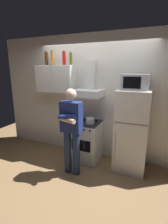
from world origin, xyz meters
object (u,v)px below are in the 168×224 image
(range_hood, at_px, (89,87))
(person_standing, at_px, (71,129))
(refrigerator, at_px, (132,131))
(bottle_liquor_amber, at_px, (52,58))
(stove_oven, at_px, (86,141))
(bottle_rum_dark, at_px, (47,59))
(bottle_soda_red, at_px, (64,58))
(microwave, at_px, (135,82))
(bottle_olive_oil, at_px, (71,59))
(cooking_pot, at_px, (90,121))
(upper_cabinet, at_px, (56,79))

(range_hood, xyz_separation_m, person_standing, (-0.05, -0.73, -0.70))
(refrigerator, height_order, bottle_liquor_amber, bottle_liquor_amber)
(person_standing, bearing_deg, range_hood, 86.09)
(stove_oven, xyz_separation_m, bottle_rum_dark, (-1.02, 0.11, 1.76))
(bottle_liquor_amber, relative_size, bottle_soda_red, 1.03)
(range_hood, bearing_deg, bottle_rum_dark, -179.28)
(microwave, height_order, bottle_rum_dark, bottle_rum_dark)
(bottle_olive_oil, distance_m, bottle_soda_red, 0.16)
(microwave, xyz_separation_m, person_standing, (-1.00, -0.62, -0.84))
(person_standing, xyz_separation_m, bottle_liquor_amber, (-0.81, 0.72, 1.30))
(cooking_pot, xyz_separation_m, bottle_soda_red, (-0.72, 0.27, 1.26))
(person_standing, distance_m, bottle_soda_red, 1.59)
(stove_oven, xyz_separation_m, bottle_soda_red, (-0.59, 0.15, 1.76))
(cooking_pot, bearing_deg, bottle_olive_oil, 154.09)
(range_hood, relative_size, bottle_olive_oil, 2.79)
(range_hood, bearing_deg, cooking_pot, -62.12)
(refrigerator, bearing_deg, bottle_liquor_amber, 176.53)
(person_standing, bearing_deg, microwave, 32.00)
(refrigerator, bearing_deg, cooking_pot, -171.68)
(range_hood, distance_m, cooking_pot, 0.72)
(upper_cabinet, bearing_deg, cooking_pot, -14.73)
(stove_oven, distance_m, bottle_soda_red, 1.86)
(upper_cabinet, relative_size, range_hood, 1.20)
(upper_cabinet, bearing_deg, microwave, -3.48)
(upper_cabinet, distance_m, person_standing, 1.35)
(upper_cabinet, height_order, bottle_rum_dark, bottle_rum_dark)
(person_standing, distance_m, bottle_liquor_amber, 1.69)
(range_hood, height_order, microwave, range_hood)
(microwave, distance_m, cooking_pot, 1.16)
(bottle_olive_oil, bearing_deg, refrigerator, -6.29)
(microwave, height_order, bottle_soda_red, bottle_soda_red)
(microwave, distance_m, bottle_olive_oil, 1.45)
(refrigerator, relative_size, bottle_rum_dark, 5.42)
(refrigerator, height_order, bottle_rum_dark, bottle_rum_dark)
(stove_oven, distance_m, microwave, 1.62)
(stove_oven, xyz_separation_m, bottle_liquor_amber, (-0.86, 0.11, 1.76))
(bottle_soda_red, bearing_deg, upper_cabinet, -172.94)
(stove_oven, relative_size, microwave, 1.82)
(bottle_liquor_amber, bearing_deg, upper_cabinet, 13.78)
(range_hood, xyz_separation_m, bottle_olive_oil, (-0.43, 0.03, 0.58))
(bottle_olive_oil, bearing_deg, person_standing, -63.40)
(range_hood, distance_m, refrigerator, 1.25)
(upper_cabinet, distance_m, microwave, 1.75)
(microwave, bearing_deg, refrigerator, -89.10)
(bottle_liquor_amber, height_order, bottle_rum_dark, bottle_liquor_amber)
(range_hood, relative_size, microwave, 1.56)
(stove_oven, xyz_separation_m, person_standing, (-0.05, -0.61, 0.47))
(stove_oven, xyz_separation_m, bottle_olive_oil, (-0.43, 0.15, 1.75))
(person_standing, height_order, bottle_rum_dark, bottle_rum_dark)
(person_standing, height_order, cooking_pot, person_standing)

